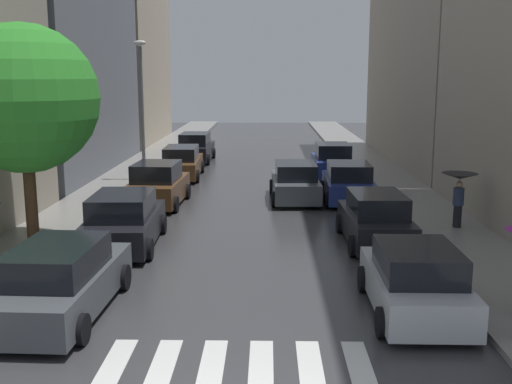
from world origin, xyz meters
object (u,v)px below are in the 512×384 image
Objects in this scene: parked_car_right_second at (375,220)px; street_tree_left at (24,99)px; parked_car_left_fourth at (182,163)px; parked_car_left_nearest at (61,281)px; parked_car_left_second at (124,222)px; pedestrian_foreground at (459,186)px; parked_car_right_nearest at (415,282)px; parked_car_left_third at (158,185)px; parked_car_right_fourth at (332,162)px; lamp_post_left at (142,100)px; pedestrian_near_tree at (31,204)px; parked_car_right_third at (348,183)px; car_midroad at (295,183)px; parked_car_left_fifth at (195,148)px.

street_tree_left is at bearing 92.44° from parked_car_right_second.
parked_car_left_nearest is at bearing 178.04° from parked_car_left_fourth.
parked_car_left_second is 11.09m from pedestrian_foreground.
street_tree_left is (-10.41, 4.95, 3.80)m from parked_car_right_nearest.
parked_car_left_third is (0.09, 11.56, 0.05)m from parked_car_left_nearest.
parked_car_left_fourth is 7.73m from parked_car_right_fourth.
parked_car_left_second is 12.07m from lamp_post_left.
street_tree_left is at bearing 159.81° from parked_car_left_third.
parked_car_right_fourth is at bearing 0.50° from parked_car_right_nearest.
pedestrian_near_tree is at bearing 27.51° from parked_car_left_nearest.
parked_car_right_second is 11.18m from street_tree_left.
parked_car_right_third reaches higher than parked_car_right_nearest.
lamp_post_left reaches higher than parked_car_right_nearest.
pedestrian_foreground is 14.36m from pedestrian_near_tree.
parked_car_left_second is at bearing 148.69° from parked_car_right_fourth.
parked_car_right_fourth reaches higher than parked_car_left_fourth.
parked_car_left_second reaches higher than car_midroad.
parked_car_left_fifth is at bearing 1.73° from parked_car_left_nearest.
pedestrian_near_tree is (-9.07, -5.64, 0.22)m from car_midroad.
pedestrian_foreground is at bearing -135.68° from car_midroad.
parked_car_left_nearest is 13.91m from car_midroad.
parked_car_left_second is 10.48m from parked_car_right_third.
parked_car_right_fourth is 2.22× the size of pedestrian_foreground.
lamp_post_left is (-9.40, -1.33, 3.19)m from parked_car_right_fourth.
parked_car_right_nearest is (7.73, -11.36, -0.08)m from parked_car_left_third.
parked_car_left_nearest is 7.81m from pedestrian_near_tree.
parked_car_left_second is 0.70× the size of street_tree_left.
parked_car_left_fifth reaches higher than pedestrian_near_tree.
parked_car_right_fourth is at bearing 8.02° from lamp_post_left.
parked_car_right_fourth is at bearing -1.17° from parked_car_right_second.
parked_car_left_third is 1.00× the size of parked_car_right_third.
pedestrian_foreground reaches higher than pedestrian_near_tree.
car_midroad is 11.82m from street_tree_left.
parked_car_left_third is at bearing 9.62° from pedestrian_near_tree.
parked_car_right_second is at bearing 28.70° from pedestrian_foreground.
parked_car_right_fourth is at bearing -91.78° from parked_car_left_fourth.
pedestrian_foreground is at bearing -136.36° from parked_car_left_fourth.
pedestrian_foreground reaches higher than parked_car_left_fifth.
street_tree_left reaches higher than parked_car_left_nearest.
parked_car_left_second is 1.01× the size of parked_car_left_fifth.
parked_car_left_fourth is (-0.00, 12.86, -0.02)m from parked_car_left_second.
street_tree_left is at bearing -110.80° from pedestrian_near_tree.
parked_car_left_nearest is 2.61× the size of pedestrian_foreground.
pedestrian_foreground reaches higher than parked_car_right_fourth.
parked_car_left_third is 0.62× the size of lamp_post_left.
parked_car_left_second is 14.98m from parked_car_right_fourth.
parked_car_left_third is 1.02× the size of parked_car_right_nearest.
car_midroad is at bearing 158.98° from parked_car_right_fourth.
parked_car_right_second is 6.60m from parked_car_right_third.
street_tree_left is (-2.58, 5.15, 3.77)m from parked_car_left_nearest.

